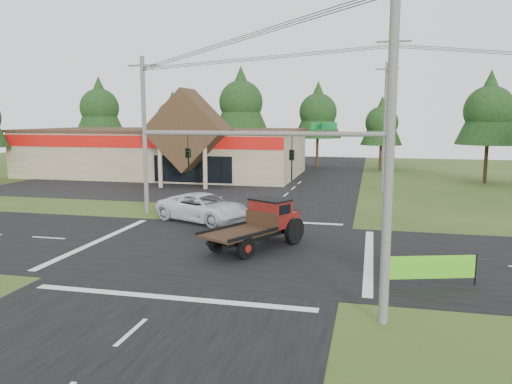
% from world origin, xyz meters
% --- Properties ---
extents(ground, '(120.00, 120.00, 0.00)m').
position_xyz_m(ground, '(0.00, 0.00, 0.00)').
color(ground, '#294318').
rests_on(ground, ground).
extents(road_ns, '(12.00, 120.00, 0.02)m').
position_xyz_m(road_ns, '(0.00, 0.00, 0.01)').
color(road_ns, black).
rests_on(road_ns, ground).
extents(road_ew, '(120.00, 12.00, 0.02)m').
position_xyz_m(road_ew, '(0.00, 0.00, 0.01)').
color(road_ew, black).
rests_on(road_ew, ground).
extents(parking_apron, '(28.00, 14.00, 0.02)m').
position_xyz_m(parking_apron, '(-14.00, 19.00, 0.01)').
color(parking_apron, black).
rests_on(parking_apron, ground).
extents(cvs_building, '(30.40, 18.20, 9.19)m').
position_xyz_m(cvs_building, '(-15.70, 29.57, 2.78)').
color(cvs_building, gray).
rests_on(cvs_building, ground).
extents(traffic_signal_mast, '(8.12, 0.24, 7.00)m').
position_xyz_m(traffic_signal_mast, '(5.82, -7.50, 4.43)').
color(traffic_signal_mast, '#595651').
rests_on(traffic_signal_mast, ground).
extents(utility_pole_nr, '(2.00, 0.30, 11.00)m').
position_xyz_m(utility_pole_nr, '(7.50, -7.50, 5.64)').
color(utility_pole_nr, '#595651').
rests_on(utility_pole_nr, ground).
extents(utility_pole_nw, '(2.00, 0.30, 10.50)m').
position_xyz_m(utility_pole_nw, '(-8.00, 8.00, 5.39)').
color(utility_pole_nw, '#595651').
rests_on(utility_pole_nw, ground).
extents(utility_pole_ne, '(2.00, 0.30, 11.50)m').
position_xyz_m(utility_pole_ne, '(8.00, 8.00, 5.89)').
color(utility_pole_ne, '#595651').
rests_on(utility_pole_ne, ground).
extents(utility_pole_n, '(2.00, 0.30, 11.20)m').
position_xyz_m(utility_pole_n, '(8.00, 22.00, 5.74)').
color(utility_pole_n, '#595651').
rests_on(utility_pole_n, ground).
extents(tree_row_a, '(6.72, 6.72, 12.12)m').
position_xyz_m(tree_row_a, '(-30.00, 40.00, 8.05)').
color(tree_row_a, '#332316').
rests_on(tree_row_a, ground).
extents(tree_row_b, '(5.60, 5.60, 10.10)m').
position_xyz_m(tree_row_b, '(-20.00, 42.00, 6.70)').
color(tree_row_b, '#332316').
rests_on(tree_row_b, ground).
extents(tree_row_c, '(7.28, 7.28, 13.13)m').
position_xyz_m(tree_row_c, '(-10.00, 41.00, 8.72)').
color(tree_row_c, '#332316').
rests_on(tree_row_c, ground).
extents(tree_row_d, '(6.16, 6.16, 11.11)m').
position_xyz_m(tree_row_d, '(0.00, 42.00, 7.38)').
color(tree_row_d, '#332316').
rests_on(tree_row_d, ground).
extents(tree_row_e, '(5.04, 5.04, 9.09)m').
position_xyz_m(tree_row_e, '(8.00, 40.00, 6.03)').
color(tree_row_e, '#332316').
rests_on(tree_row_e, ground).
extents(tree_side_ne, '(6.16, 6.16, 11.11)m').
position_xyz_m(tree_side_ne, '(18.00, 30.00, 7.38)').
color(tree_side_ne, '#332316').
rests_on(tree_side_ne, ground).
extents(antique_flatbed_truck, '(4.73, 6.17, 2.43)m').
position_xyz_m(antique_flatbed_truck, '(1.43, 0.43, 1.22)').
color(antique_flatbed_truck, '#4F0C0B').
rests_on(antique_flatbed_truck, ground).
extents(roadside_banner, '(3.61, 1.19, 1.28)m').
position_xyz_m(roadside_banner, '(9.32, -3.51, 0.64)').
color(roadside_banner, '#4DBA18').
rests_on(roadside_banner, ground).
extents(white_pickup, '(6.91, 5.08, 1.75)m').
position_xyz_m(white_pickup, '(-3.25, 6.21, 0.87)').
color(white_pickup, silver).
rests_on(white_pickup, ground).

